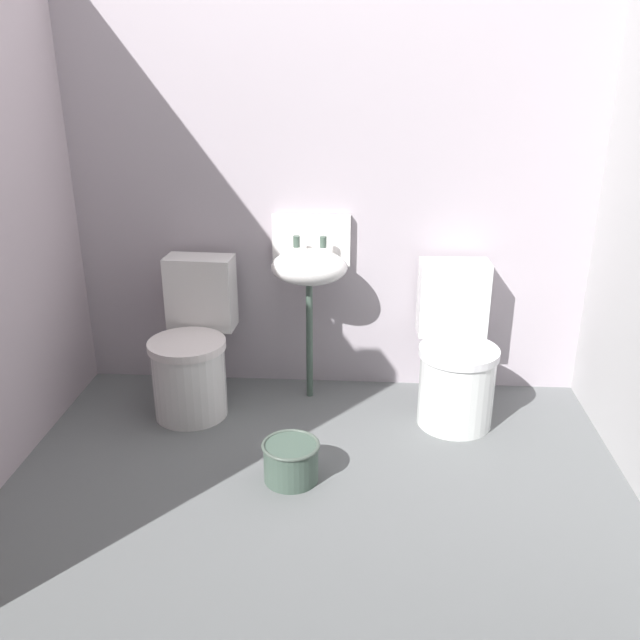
{
  "coord_description": "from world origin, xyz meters",
  "views": [
    {
      "loc": [
        0.18,
        -2.49,
        1.79
      ],
      "look_at": [
        0.0,
        0.27,
        0.7
      ],
      "focal_mm": 38.12,
      "sensor_mm": 36.0,
      "label": 1
    }
  ],
  "objects_px": {
    "toilet_left": "(193,352)",
    "toilet_right": "(455,359)",
    "bucket": "(291,460)",
    "sink": "(309,265)"
  },
  "relations": [
    {
      "from": "toilet_left",
      "to": "bucket",
      "type": "height_order",
      "value": "toilet_left"
    },
    {
      "from": "toilet_right",
      "to": "bucket",
      "type": "height_order",
      "value": "toilet_right"
    },
    {
      "from": "toilet_left",
      "to": "toilet_right",
      "type": "distance_m",
      "value": 1.37
    },
    {
      "from": "toilet_left",
      "to": "toilet_right",
      "type": "relative_size",
      "value": 1.0
    },
    {
      "from": "sink",
      "to": "bucket",
      "type": "xyz_separation_m",
      "value": [
        -0.02,
        -0.83,
        -0.66
      ]
    },
    {
      "from": "toilet_right",
      "to": "sink",
      "type": "relative_size",
      "value": 0.79
    },
    {
      "from": "toilet_left",
      "to": "sink",
      "type": "height_order",
      "value": "sink"
    },
    {
      "from": "toilet_right",
      "to": "sink",
      "type": "xyz_separation_m",
      "value": [
        -0.77,
        0.19,
        0.43
      ]
    },
    {
      "from": "toilet_right",
      "to": "sink",
      "type": "bearing_deg",
      "value": -15.64
    },
    {
      "from": "toilet_left",
      "to": "sink",
      "type": "bearing_deg",
      "value": -159.6
    }
  ]
}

